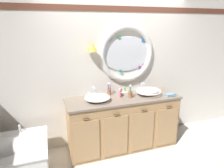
# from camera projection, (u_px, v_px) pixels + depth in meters

# --- Properties ---
(ground_plane) EXTENTS (14.00, 14.00, 0.00)m
(ground_plane) POSITION_uv_depth(u_px,v_px,m) (128.00, 153.00, 3.35)
(ground_plane) COLOR silver
(back_wall_assembly) EXTENTS (6.40, 0.26, 2.60)m
(back_wall_assembly) POSITION_uv_depth(u_px,v_px,m) (117.00, 69.00, 3.51)
(back_wall_assembly) COLOR silver
(back_wall_assembly) RESTS_ON ground_plane
(vanity_counter) EXTENTS (1.89, 0.63, 0.92)m
(vanity_counter) POSITION_uv_depth(u_px,v_px,m) (123.00, 122.00, 3.45)
(vanity_counter) COLOR tan
(vanity_counter) RESTS_ON ground_plane
(sink_basin_left) EXTENTS (0.41, 0.41, 0.11)m
(sink_basin_left) POSITION_uv_depth(u_px,v_px,m) (97.00, 98.00, 3.14)
(sink_basin_left) COLOR white
(sink_basin_left) RESTS_ON vanity_counter
(sink_basin_right) EXTENTS (0.43, 0.43, 0.13)m
(sink_basin_right) POSITION_uv_depth(u_px,v_px,m) (148.00, 91.00, 3.41)
(sink_basin_right) COLOR white
(sink_basin_right) RESTS_ON vanity_counter
(faucet_set_left) EXTENTS (0.23, 0.14, 0.17)m
(faucet_set_left) POSITION_uv_depth(u_px,v_px,m) (94.00, 92.00, 3.36)
(faucet_set_left) COLOR silver
(faucet_set_left) RESTS_ON vanity_counter
(faucet_set_right) EXTENTS (0.21, 0.12, 0.16)m
(faucet_set_right) POSITION_uv_depth(u_px,v_px,m) (142.00, 87.00, 3.64)
(faucet_set_right) COLOR silver
(faucet_set_right) RESTS_ON vanity_counter
(toothbrush_holder_left) EXTENTS (0.08, 0.08, 0.22)m
(toothbrush_holder_left) POSITION_uv_depth(u_px,v_px,m) (109.00, 91.00, 3.42)
(toothbrush_holder_left) COLOR #996647
(toothbrush_holder_left) RESTS_ON vanity_counter
(toothbrush_holder_right) EXTENTS (0.09, 0.09, 0.22)m
(toothbrush_holder_right) POSITION_uv_depth(u_px,v_px,m) (130.00, 94.00, 3.30)
(toothbrush_holder_right) COLOR #996647
(toothbrush_holder_right) RESTS_ON vanity_counter
(soap_dispenser) EXTENTS (0.05, 0.06, 0.16)m
(soap_dispenser) POSITION_uv_depth(u_px,v_px,m) (120.00, 93.00, 3.31)
(soap_dispenser) COLOR pink
(soap_dispenser) RESTS_ON vanity_counter
(folded_hand_towel) EXTENTS (0.18, 0.11, 0.04)m
(folded_hand_towel) POSITION_uv_depth(u_px,v_px,m) (170.00, 95.00, 3.38)
(folded_hand_towel) COLOR #7593A8
(folded_hand_towel) RESTS_ON vanity_counter
(toiletry_basket) EXTENTS (0.15, 0.10, 0.12)m
(toiletry_basket) POSITION_uv_depth(u_px,v_px,m) (123.00, 93.00, 3.46)
(toiletry_basket) COLOR beige
(toiletry_basket) RESTS_ON vanity_counter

